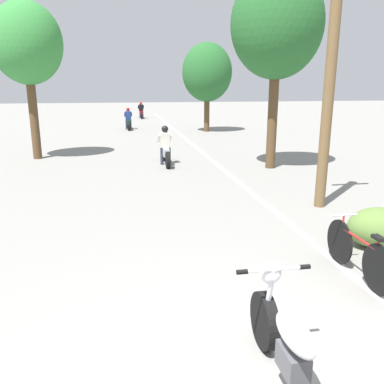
% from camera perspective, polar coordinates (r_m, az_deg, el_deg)
% --- Properties ---
extents(lane_stripe_edge, '(0.14, 48.00, 0.01)m').
position_cam_1_polar(lane_stripe_edge, '(15.56, 2.54, 4.69)').
color(lane_stripe_edge, white).
rests_on(lane_stripe_edge, ground).
extents(utility_pole, '(1.10, 0.24, 5.84)m').
position_cam_1_polar(utility_pole, '(9.59, 18.85, 15.56)').
color(utility_pole, brown).
rests_on(utility_pole, ground).
extents(roadside_tree_right_near, '(2.94, 2.65, 6.28)m').
position_cam_1_polar(roadside_tree_right_near, '(13.98, 11.86, 21.95)').
color(roadside_tree_right_near, '#513A23').
rests_on(roadside_tree_right_near, ground).
extents(roadside_tree_right_far, '(2.89, 2.60, 5.07)m').
position_cam_1_polar(roadside_tree_right_far, '(24.44, 2.14, 16.40)').
color(roadside_tree_right_far, '#513A23').
rests_on(roadside_tree_right_far, ground).
extents(roadside_tree_left, '(2.53, 2.28, 5.64)m').
position_cam_1_polar(roadside_tree_left, '(16.53, -22.19, 18.63)').
color(roadside_tree_left, '#513A23').
rests_on(roadside_tree_left, ground).
extents(roadside_bush, '(1.10, 0.88, 0.70)m').
position_cam_1_polar(roadside_bush, '(7.84, 24.70, -4.55)').
color(roadside_bush, '#5B7A38').
rests_on(roadside_bush, ground).
extents(motorcycle_foreground, '(0.77, 2.10, 1.03)m').
position_cam_1_polar(motorcycle_foreground, '(4.07, 13.71, -20.61)').
color(motorcycle_foreground, black).
rests_on(motorcycle_foreground, ground).
extents(motorcycle_rider_lead, '(0.50, 2.04, 1.36)m').
position_cam_1_polar(motorcycle_rider_lead, '(14.44, -3.77, 5.94)').
color(motorcycle_rider_lead, black).
rests_on(motorcycle_rider_lead, ground).
extents(motorcycle_rider_mid, '(0.50, 2.08, 1.34)m').
position_cam_1_polar(motorcycle_rider_mid, '(25.96, -8.91, 9.79)').
color(motorcycle_rider_mid, black).
rests_on(motorcycle_rider_mid, ground).
extents(motorcycle_rider_far, '(0.50, 2.02, 1.33)m').
position_cam_1_polar(motorcycle_rider_far, '(34.24, -7.15, 11.08)').
color(motorcycle_rider_far, black).
rests_on(motorcycle_rider_far, ground).
extents(bicycle_parked, '(0.44, 1.72, 0.83)m').
position_cam_1_polar(bicycle_parked, '(6.49, 22.23, -7.94)').
color(bicycle_parked, black).
rests_on(bicycle_parked, ground).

